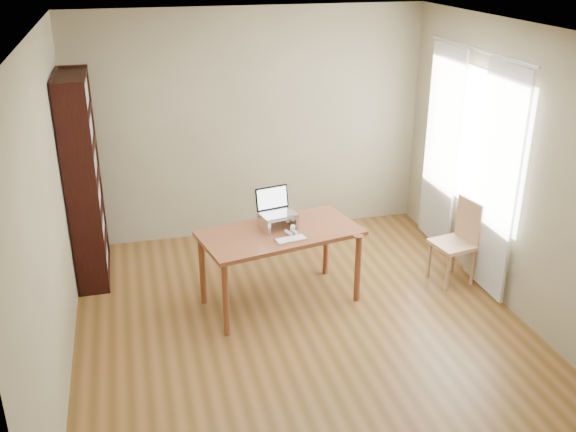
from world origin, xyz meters
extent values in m
cube|color=#573B16|center=(0.00, 0.00, -0.01)|extent=(4.00, 4.50, 0.02)
cube|color=white|center=(0.00, 0.00, 2.61)|extent=(4.00, 4.50, 0.02)
cube|color=#7D7754|center=(0.00, 2.26, 1.30)|extent=(4.00, 0.02, 2.60)
cube|color=#7D7754|center=(0.00, -2.26, 1.30)|extent=(4.00, 0.02, 2.60)
cube|color=#7D7754|center=(-2.01, 0.00, 1.30)|extent=(0.02, 4.50, 2.60)
cube|color=#7D7754|center=(2.01, 0.00, 1.30)|extent=(0.02, 4.50, 2.60)
cube|color=white|center=(1.98, 0.80, 1.40)|extent=(0.01, 1.80, 1.40)
cube|color=black|center=(-1.84, 1.12, 1.05)|extent=(0.30, 0.04, 2.10)
cube|color=black|center=(-1.84, 1.98, 1.05)|extent=(0.30, 0.04, 2.10)
cube|color=black|center=(-1.98, 1.55, 1.05)|extent=(0.02, 0.90, 2.10)
cube|color=black|center=(-1.84, 1.55, 0.03)|extent=(0.30, 0.84, 0.02)
cube|color=black|center=(-1.81, 1.55, 0.20)|extent=(0.20, 0.78, 0.28)
cube|color=black|center=(-1.84, 1.55, 0.37)|extent=(0.30, 0.84, 0.03)
cube|color=black|center=(-1.81, 1.55, 0.54)|extent=(0.20, 0.78, 0.28)
cube|color=black|center=(-1.84, 1.55, 0.71)|extent=(0.30, 0.84, 0.02)
cube|color=black|center=(-1.81, 1.55, 0.88)|extent=(0.20, 0.78, 0.28)
cube|color=black|center=(-1.84, 1.55, 1.05)|extent=(0.30, 0.84, 0.02)
cube|color=black|center=(-1.81, 1.55, 1.22)|extent=(0.20, 0.78, 0.28)
cube|color=black|center=(-1.84, 1.55, 1.39)|extent=(0.30, 0.84, 0.02)
cube|color=black|center=(-1.81, 1.55, 1.56)|extent=(0.20, 0.78, 0.28)
cube|color=black|center=(-1.84, 1.55, 1.73)|extent=(0.30, 0.84, 0.02)
cube|color=black|center=(-1.81, 1.55, 1.90)|extent=(0.20, 0.78, 0.28)
cube|color=black|center=(-1.84, 1.55, 2.07)|extent=(0.30, 0.84, 0.03)
cube|color=silver|center=(1.92, 0.25, 1.15)|extent=(0.03, 0.70, 2.20)
cube|color=silver|center=(1.92, 1.35, 1.15)|extent=(0.03, 0.70, 2.20)
cylinder|color=silver|center=(1.92, 0.80, 2.28)|extent=(0.03, 1.90, 0.03)
cube|color=brown|center=(-0.09, 0.53, 0.73)|extent=(1.59, 1.02, 0.04)
cylinder|color=brown|center=(-0.76, 0.84, 0.35)|extent=(0.06, 0.06, 0.71)
cylinder|color=brown|center=(0.59, 0.84, 0.35)|extent=(0.06, 0.06, 0.71)
cylinder|color=brown|center=(-0.76, 0.23, 0.35)|extent=(0.06, 0.06, 0.71)
cylinder|color=brown|center=(0.59, 0.23, 0.35)|extent=(0.06, 0.06, 0.71)
cube|color=silver|center=(-0.23, 0.61, 0.81)|extent=(0.03, 0.25, 0.12)
cube|color=silver|center=(0.06, 0.61, 0.81)|extent=(0.03, 0.25, 0.12)
cube|color=silver|center=(-0.09, 0.61, 0.88)|extent=(0.32, 0.25, 0.01)
cube|color=silver|center=(-0.09, 0.61, 0.89)|extent=(0.37, 0.29, 0.02)
cube|color=black|center=(-0.09, 0.75, 1.01)|extent=(0.33, 0.11, 0.22)
cube|color=white|center=(-0.09, 0.74, 1.01)|extent=(0.30, 0.10, 0.19)
cube|color=silver|center=(-0.04, 0.31, 0.76)|extent=(0.30, 0.17, 0.02)
cube|color=silver|center=(-0.04, 0.31, 0.77)|extent=(0.28, 0.15, 0.00)
cylinder|color=brown|center=(0.58, 0.25, 0.75)|extent=(0.10, 0.10, 0.01)
ellipsoid|color=#4B413B|center=(-0.05, 0.64, 0.82)|extent=(0.19, 0.42, 0.14)
ellipsoid|color=#4B413B|center=(-0.05, 0.75, 0.82)|extent=(0.16, 0.18, 0.13)
ellipsoid|color=#4B413B|center=(-0.05, 0.45, 0.84)|extent=(0.11, 0.11, 0.10)
ellipsoid|color=white|center=(-0.05, 0.49, 0.80)|extent=(0.10, 0.10, 0.09)
sphere|color=white|center=(-0.05, 0.42, 0.83)|extent=(0.05, 0.05, 0.05)
cone|color=#4B413B|center=(-0.08, 0.46, 0.89)|extent=(0.04, 0.04, 0.05)
cone|color=#4B413B|center=(-0.02, 0.46, 0.89)|extent=(0.04, 0.04, 0.05)
cylinder|color=white|center=(-0.08, 0.44, 0.77)|extent=(0.03, 0.10, 0.03)
cylinder|color=white|center=(-0.02, 0.44, 0.77)|extent=(0.03, 0.10, 0.03)
cylinder|color=#4B413B|center=(0.04, 0.77, 0.77)|extent=(0.15, 0.22, 0.03)
cube|color=tan|center=(1.70, 0.51, 0.41)|extent=(0.44, 0.44, 0.04)
cylinder|color=tan|center=(1.55, 0.36, 0.20)|extent=(0.04, 0.04, 0.41)
cylinder|color=tan|center=(1.85, 0.36, 0.20)|extent=(0.04, 0.04, 0.41)
cylinder|color=tan|center=(1.55, 0.67, 0.20)|extent=(0.04, 0.04, 0.41)
cylinder|color=tan|center=(1.85, 0.67, 0.20)|extent=(0.04, 0.04, 0.41)
cube|color=tan|center=(1.87, 0.51, 0.64)|extent=(0.09, 0.36, 0.45)
camera|label=1|loc=(-1.35, -4.72, 3.22)|focal=40.00mm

